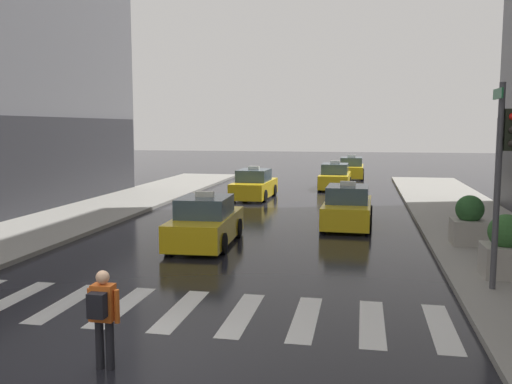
# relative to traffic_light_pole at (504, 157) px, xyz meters

# --- Properties ---
(ground_plane) EXTENTS (160.00, 160.00, 0.00)m
(ground_plane) POSITION_rel_traffic_light_pole_xyz_m (-6.97, -5.46, -3.26)
(ground_plane) COLOR black
(crosswalk_markings) EXTENTS (11.30, 2.80, 0.01)m
(crosswalk_markings) POSITION_rel_traffic_light_pole_xyz_m (-6.97, -2.46, -3.25)
(crosswalk_markings) COLOR silver
(crosswalk_markings) RESTS_ON ground
(traffic_light_pole) EXTENTS (0.44, 0.84, 4.80)m
(traffic_light_pole) POSITION_rel_traffic_light_pole_xyz_m (0.00, 0.00, 0.00)
(traffic_light_pole) COLOR #47474C
(traffic_light_pole) RESTS_ON curb_right
(taxi_lead) EXTENTS (2.07, 4.61, 1.80)m
(taxi_lead) POSITION_rel_traffic_light_pole_xyz_m (-8.32, 4.20, -2.53)
(taxi_lead) COLOR yellow
(taxi_lead) RESTS_ON ground
(taxi_second) EXTENTS (2.01, 4.58, 1.80)m
(taxi_second) POSITION_rel_traffic_light_pole_xyz_m (-3.72, 8.62, -2.53)
(taxi_second) COLOR yellow
(taxi_second) RESTS_ON ground
(taxi_third) EXTENTS (2.03, 4.59, 1.80)m
(taxi_third) POSITION_rel_traffic_light_pole_xyz_m (-9.01, 16.17, -2.53)
(taxi_third) COLOR yellow
(taxi_third) RESTS_ON ground
(taxi_fourth) EXTENTS (1.99, 4.57, 1.80)m
(taxi_fourth) POSITION_rel_traffic_light_pole_xyz_m (-4.87, 21.86, -2.53)
(taxi_fourth) COLOR yellow
(taxi_fourth) RESTS_ON ground
(taxi_fifth) EXTENTS (1.95, 4.55, 1.80)m
(taxi_fifth) POSITION_rel_traffic_light_pole_xyz_m (-4.01, 29.41, -2.53)
(taxi_fifth) COLOR yellow
(taxi_fifth) RESTS_ON ground
(pedestrian_with_backpack) EXTENTS (0.55, 0.43, 1.65)m
(pedestrian_with_backpack) POSITION_rel_traffic_light_pole_xyz_m (-7.24, -5.50, -2.29)
(pedestrian_with_backpack) COLOR black
(pedestrian_with_backpack) RESTS_ON ground
(planter_near_corner) EXTENTS (1.10, 1.10, 1.60)m
(planter_near_corner) POSITION_rel_traffic_light_pole_xyz_m (0.44, 1.22, -2.38)
(planter_near_corner) COLOR #A8A399
(planter_near_corner) RESTS_ON curb_right
(planter_mid_block) EXTENTS (1.10, 1.10, 1.60)m
(planter_mid_block) POSITION_rel_traffic_light_pole_xyz_m (0.27, 5.15, -2.38)
(planter_mid_block) COLOR #A8A399
(planter_mid_block) RESTS_ON curb_right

